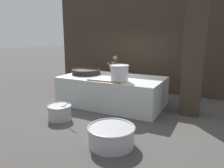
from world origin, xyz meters
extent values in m
plane|color=#474442|center=(0.00, 0.00, 0.00)|extent=(60.00, 60.00, 0.00)
cube|color=#382D23|center=(0.00, 2.29, 1.94)|extent=(7.30, 0.24, 3.88)
cube|color=#382D23|center=(2.39, 0.27, 1.94)|extent=(0.52, 0.52, 3.88)
cube|color=#B2B7B7|center=(0.00, 0.00, 0.46)|extent=(3.25, 1.76, 0.92)
cylinder|color=black|center=(-1.01, 0.04, 0.99)|extent=(0.95, 0.95, 0.14)
torus|color=black|center=(-1.01, 0.04, 1.06)|extent=(0.99, 0.99, 0.08)
cylinder|color=#B7B7BC|center=(0.50, -0.50, 1.15)|extent=(0.51, 0.51, 0.46)
torus|color=#B7B7BC|center=(0.50, -0.50, 1.38)|extent=(0.55, 0.55, 0.04)
cylinder|color=brown|center=(0.12, -0.78, 0.94)|extent=(1.08, 0.08, 0.04)
cube|color=brown|center=(0.60, -0.76, 0.93)|extent=(0.12, 0.10, 0.02)
cylinder|color=brown|center=(-0.58, 1.34, 0.36)|extent=(0.11, 0.11, 0.72)
cylinder|color=brown|center=(-0.59, 1.50, 0.36)|extent=(0.11, 0.11, 0.72)
cube|color=#722D4C|center=(-0.58, 1.42, 0.50)|extent=(0.18, 0.23, 0.47)
cube|color=brown|center=(-0.58, 1.42, 0.98)|extent=(0.16, 0.44, 0.53)
cylinder|color=brown|center=(-0.66, 1.19, 0.98)|extent=(0.29, 0.10, 0.49)
cylinder|color=brown|center=(-0.69, 1.63, 0.98)|extent=(0.29, 0.10, 0.49)
sphere|color=brown|center=(-0.58, 1.42, 1.36)|extent=(0.20, 0.20, 0.20)
cylinder|color=#9E9EA3|center=(-0.67, -1.79, 0.19)|extent=(0.61, 0.61, 0.38)
torus|color=#9E9EA3|center=(-0.67, -1.79, 0.38)|extent=(0.64, 0.64, 0.03)
cylinder|color=#6B9347|center=(-0.67, -1.79, 0.28)|extent=(0.54, 0.54, 0.10)
sphere|color=#9E9EA3|center=(-0.56, -1.81, 0.35)|extent=(0.11, 0.11, 0.11)
cylinder|color=#9E9EA3|center=(-0.36, -1.84, 0.49)|extent=(0.41, 0.08, 0.30)
cylinder|color=#9E9EA3|center=(1.22, -2.42, 0.20)|extent=(0.95, 0.95, 0.39)
torus|color=#9E9EA3|center=(1.22, -2.42, 0.39)|extent=(0.99, 0.99, 0.05)
cylinder|color=orange|center=(1.22, -2.42, 0.28)|extent=(0.83, 0.83, 0.10)
cylinder|color=orange|center=(1.37, -2.15, 0.35)|extent=(0.05, 0.05, 0.04)
cylinder|color=orange|center=(1.26, -2.47, 0.35)|extent=(0.06, 0.06, 0.03)
cylinder|color=orange|center=(1.29, -2.35, 0.35)|extent=(0.07, 0.07, 0.04)
cylinder|color=orange|center=(1.39, -2.48, 0.35)|extent=(0.05, 0.05, 0.04)
cylinder|color=orange|center=(1.27, -2.43, 0.35)|extent=(0.03, 0.03, 0.02)
cylinder|color=orange|center=(1.14, -2.29, 0.35)|extent=(0.05, 0.04, 0.04)
cylinder|color=orange|center=(1.39, -2.40, 0.35)|extent=(0.06, 0.06, 0.04)
cylinder|color=orange|center=(0.98, -2.64, 0.35)|extent=(0.04, 0.04, 0.03)
cylinder|color=orange|center=(1.10, -2.41, 0.35)|extent=(0.06, 0.05, 0.03)
camera|label=1|loc=(3.11, -6.11, 2.24)|focal=35.00mm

